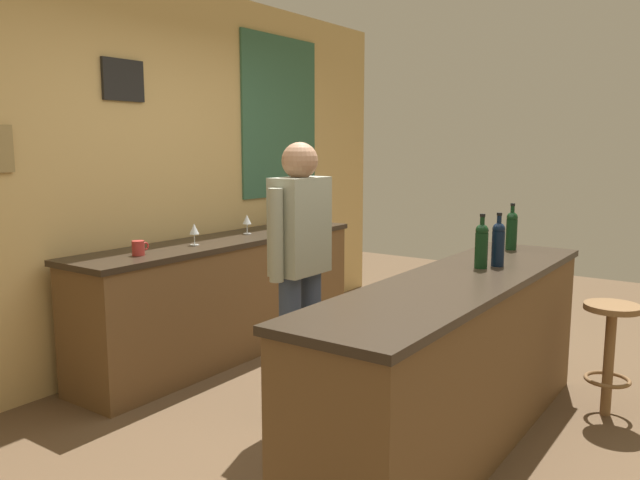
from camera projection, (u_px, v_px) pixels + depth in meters
ground_plane at (388, 425)px, 3.62m from camera, size 10.00×10.00×0.00m
back_wall at (150, 171)px, 4.59m from camera, size 6.00×0.09×2.80m
bar_counter at (456, 362)px, 3.33m from camera, size 2.55×0.60×0.92m
side_counter at (226, 296)px, 4.82m from camera, size 2.59×0.56×0.90m
bartender at (300, 260)px, 3.66m from camera, size 0.52×0.21×1.62m
bar_stool at (610, 341)px, 3.70m from camera, size 0.32×0.32×0.68m
wine_bottle_a at (481, 244)px, 3.50m from camera, size 0.07×0.07×0.31m
wine_bottle_b at (498, 242)px, 3.55m from camera, size 0.07×0.07×0.31m
wine_bottle_c at (512, 229)px, 4.11m from camera, size 0.07×0.07×0.31m
wine_glass_a at (194, 230)px, 4.42m from camera, size 0.07×0.07×0.16m
wine_glass_b at (247, 220)px, 4.98m from camera, size 0.07×0.07×0.16m
wine_glass_c at (280, 215)px, 5.33m from camera, size 0.07×0.07×0.16m
wine_glass_d at (317, 212)px, 5.56m from camera, size 0.07×0.07×0.16m
coffee_mug at (139, 248)px, 4.03m from camera, size 0.12×0.08×0.09m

